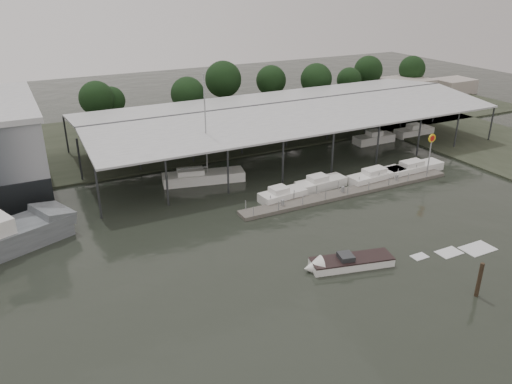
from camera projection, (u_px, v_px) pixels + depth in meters
name	position (u px, v px, depth m)	size (l,w,h in m)	color
ground	(280.00, 265.00, 43.53)	(200.00, 200.00, 0.00)	black
land_strip_far	(147.00, 137.00, 77.80)	(140.00, 30.00, 0.30)	#393F2F
covered_boat_shed	(287.00, 107.00, 71.07)	(58.24, 24.00, 6.96)	silver
floating_dock	(350.00, 192.00, 57.88)	(28.00, 2.00, 1.40)	#5E5B53
shell_fuel_sign	(431.00, 147.00, 61.41)	(1.10, 0.18, 5.55)	#929497
distant_commercial_buildings	(420.00, 88.00, 103.97)	(22.00, 8.00, 4.00)	#A1968D
white_sailboat	(202.00, 177.00, 60.99)	(10.24, 4.67, 13.35)	white
speedboat_underway	(344.00, 263.00, 43.15)	(18.71, 6.15, 2.00)	white
moored_cruiser_0	(282.00, 195.00, 56.05)	(5.61, 2.69, 1.70)	white
moored_cruiser_1	(321.00, 183.00, 59.26)	(6.47, 2.64, 1.70)	white
moored_cruiser_2	(377.00, 176.00, 61.44)	(8.27, 2.75, 1.70)	white
moored_cruiser_3	(414.00, 168.00, 63.90)	(8.39, 2.36, 1.70)	white
horizon_tree_line	(271.00, 81.00, 90.80)	(69.71, 10.65, 9.68)	black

